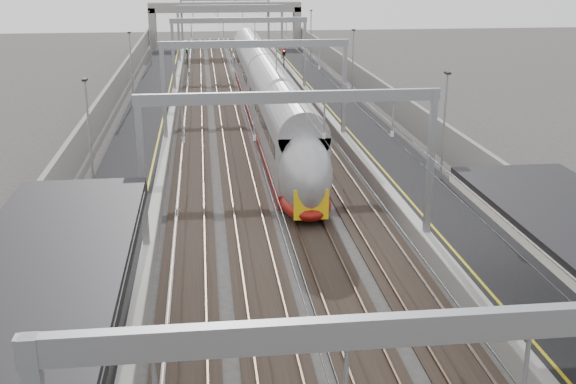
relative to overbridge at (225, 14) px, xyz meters
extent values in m
cube|color=black|center=(-8.00, -55.00, -4.81)|extent=(4.00, 120.00, 1.00)
cube|color=black|center=(8.00, -55.00, -4.81)|extent=(4.00, 120.00, 1.00)
cube|color=black|center=(-4.50, -55.00, -5.27)|extent=(2.40, 140.00, 0.08)
cube|color=brown|center=(-5.22, -55.00, -5.18)|extent=(0.07, 140.00, 0.14)
cube|color=brown|center=(-3.78, -55.00, -5.18)|extent=(0.07, 140.00, 0.14)
cube|color=black|center=(-1.50, -55.00, -5.27)|extent=(2.40, 140.00, 0.08)
cube|color=brown|center=(-2.22, -55.00, -5.18)|extent=(0.07, 140.00, 0.14)
cube|color=brown|center=(-0.78, -55.00, -5.18)|extent=(0.07, 140.00, 0.14)
cube|color=black|center=(1.50, -55.00, -5.27)|extent=(2.40, 140.00, 0.08)
cube|color=brown|center=(0.78, -55.00, -5.18)|extent=(0.07, 140.00, 0.14)
cube|color=brown|center=(2.22, -55.00, -5.18)|extent=(0.07, 140.00, 0.14)
cube|color=black|center=(4.50, -55.00, -5.27)|extent=(2.40, 140.00, 0.08)
cube|color=brown|center=(3.78, -55.00, -5.18)|extent=(0.07, 140.00, 0.14)
cube|color=brown|center=(5.22, -55.00, -5.18)|extent=(0.07, 140.00, 0.14)
cube|color=gray|center=(0.00, -98.00, 2.04)|extent=(13.00, 0.25, 0.50)
cube|color=gray|center=(-6.30, -78.00, -1.01)|extent=(0.28, 0.28, 6.60)
cube|color=gray|center=(6.30, -78.00, -1.01)|extent=(0.28, 0.28, 6.60)
cube|color=gray|center=(0.00, -78.00, 2.04)|extent=(13.00, 0.25, 0.50)
cube|color=gray|center=(-6.30, -58.00, -1.01)|extent=(0.28, 0.28, 6.60)
cube|color=gray|center=(6.30, -58.00, -1.01)|extent=(0.28, 0.28, 6.60)
cube|color=gray|center=(0.00, -58.00, 2.04)|extent=(13.00, 0.25, 0.50)
cube|color=gray|center=(-6.30, -38.00, -1.01)|extent=(0.28, 0.28, 6.60)
cube|color=gray|center=(6.30, -38.00, -1.01)|extent=(0.28, 0.28, 6.60)
cube|color=gray|center=(0.00, -38.00, 2.04)|extent=(13.00, 0.25, 0.50)
cube|color=gray|center=(-6.30, -18.00, -1.01)|extent=(0.28, 0.28, 6.60)
cube|color=gray|center=(6.30, -18.00, -1.01)|extent=(0.28, 0.28, 6.60)
cube|color=gray|center=(0.00, -18.00, 2.04)|extent=(13.00, 0.25, 0.50)
cube|color=gray|center=(-6.30, 0.00, -1.01)|extent=(0.28, 0.28, 6.60)
cube|color=gray|center=(6.30, 0.00, -1.01)|extent=(0.28, 0.28, 6.60)
cylinder|color=#262628|center=(-4.50, -50.00, 0.19)|extent=(0.03, 140.00, 0.03)
cylinder|color=#262628|center=(-1.50, -50.00, 0.19)|extent=(0.03, 140.00, 0.03)
cylinder|color=#262628|center=(1.50, -50.00, 0.19)|extent=(0.03, 140.00, 0.03)
cylinder|color=#262628|center=(4.50, -50.00, 0.19)|extent=(0.03, 140.00, 0.03)
cylinder|color=black|center=(-9.70, -86.00, -2.31)|extent=(0.20, 0.20, 4.00)
cube|color=gray|center=(0.00, 0.00, 0.89)|extent=(22.00, 2.20, 1.40)
cube|color=gray|center=(-10.50, 0.00, -2.21)|extent=(1.00, 2.20, 6.20)
cube|color=gray|center=(10.50, 0.00, -2.21)|extent=(1.00, 2.20, 6.20)
cube|color=gray|center=(-11.20, -55.00, -3.71)|extent=(0.30, 120.00, 3.20)
cube|color=gray|center=(11.20, -55.00, -3.71)|extent=(0.30, 120.00, 3.20)
cube|color=maroon|center=(1.50, -60.38, -4.70)|extent=(2.76, 23.54, 0.82)
cube|color=gray|center=(1.50, -60.38, -2.76)|extent=(2.76, 23.54, 3.07)
cube|color=black|center=(1.50, -68.62, -5.03)|extent=(2.05, 2.46, 0.51)
cube|color=maroon|center=(1.50, -36.43, -4.70)|extent=(2.76, 23.54, 0.82)
cube|color=gray|center=(1.50, -36.43, -2.76)|extent=(2.76, 23.54, 3.07)
cube|color=black|center=(1.50, -44.67, -5.03)|extent=(2.05, 2.46, 0.51)
ellipsoid|color=gray|center=(1.50, -72.35, -3.06)|extent=(2.76, 5.32, 4.30)
cube|color=yellow|center=(1.50, -74.55, -3.98)|extent=(1.74, 0.12, 1.54)
cube|color=black|center=(1.50, -74.09, -2.45)|extent=(1.64, 0.59, 0.96)
cylinder|color=black|center=(-5.20, -24.73, -3.81)|extent=(0.12, 0.12, 3.00)
cube|color=black|center=(-5.20, -24.73, -2.21)|extent=(0.32, 0.22, 0.75)
sphere|color=#0CE526|center=(-5.20, -24.86, -2.06)|extent=(0.16, 0.16, 0.16)
cylinder|color=black|center=(3.20, -36.31, -3.81)|extent=(0.12, 0.12, 3.00)
cube|color=black|center=(3.20, -36.31, -2.21)|extent=(0.32, 0.22, 0.75)
sphere|color=red|center=(3.20, -36.44, -2.06)|extent=(0.16, 0.16, 0.16)
cylinder|color=black|center=(5.40, -28.03, -3.81)|extent=(0.12, 0.12, 3.00)
cube|color=black|center=(5.40, -28.03, -2.21)|extent=(0.32, 0.22, 0.75)
sphere|color=red|center=(5.40, -28.16, -2.06)|extent=(0.16, 0.16, 0.16)
camera|label=1|loc=(-3.60, -107.82, 7.59)|focal=45.00mm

